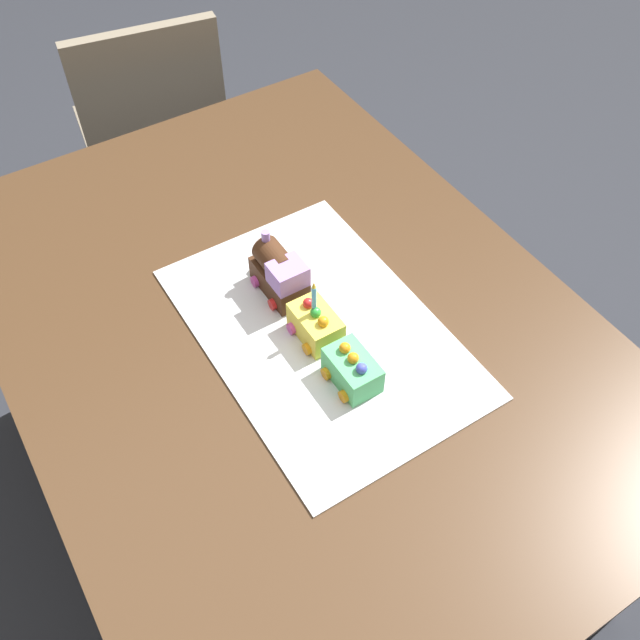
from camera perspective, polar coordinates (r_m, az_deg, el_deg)
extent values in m
plane|color=#2D3038|center=(1.94, -1.78, -14.00)|extent=(8.00, 8.00, 0.00)
cube|color=#4C331E|center=(1.32, -2.53, -0.29)|extent=(1.40, 1.00, 0.03)
cube|color=#4C331E|center=(1.96, -23.20, -0.13)|extent=(0.07, 0.07, 0.71)
cube|color=#4C331E|center=(2.13, -0.71, 9.64)|extent=(0.07, 0.07, 0.71)
cube|color=gray|center=(2.32, -13.59, 14.68)|extent=(0.46, 0.46, 0.04)
cube|color=gray|center=(2.05, -13.48, 17.03)|extent=(0.10, 0.40, 0.40)
cube|color=gray|center=(2.61, -9.92, 13.59)|extent=(0.04, 0.04, 0.42)
cube|color=gray|center=(2.58, -17.26, 11.42)|extent=(0.04, 0.04, 0.42)
cube|color=gray|center=(2.35, -7.53, 9.10)|extent=(0.04, 0.04, 0.42)
cube|color=gray|center=(2.31, -15.57, 6.67)|extent=(0.04, 0.04, 0.42)
cube|color=silver|center=(1.28, 0.00, -0.91)|extent=(0.60, 0.40, 0.00)
cube|color=#472816|center=(1.33, -3.32, 3.24)|extent=(0.12, 0.06, 0.05)
cylinder|color=#472816|center=(1.31, -3.75, 4.98)|extent=(0.08, 0.05, 0.05)
cube|color=#AD84E0|center=(1.28, -2.64, 3.72)|extent=(0.06, 0.06, 0.04)
cylinder|color=#AD84E0|center=(1.31, -4.43, 6.68)|extent=(0.02, 0.02, 0.03)
sphere|color=#F4EFCC|center=(1.37, -4.77, 5.23)|extent=(0.02, 0.02, 0.02)
cylinder|color=#D84CB2|center=(1.35, -5.34, 3.13)|extent=(0.02, 0.01, 0.02)
cylinder|color=red|center=(1.31, -3.90, 1.27)|extent=(0.02, 0.01, 0.02)
cylinder|color=#4C59D8|center=(1.38, -2.71, 4.32)|extent=(0.02, 0.01, 0.02)
cylinder|color=#4C59D8|center=(1.33, -1.21, 2.52)|extent=(0.02, 0.01, 0.02)
cube|color=#F4E04C|center=(1.26, -0.35, -0.37)|extent=(0.10, 0.06, 0.06)
cylinder|color=#D84CB2|center=(1.27, -2.37, -0.71)|extent=(0.02, 0.01, 0.02)
cylinder|color=orange|center=(1.24, -1.08, -2.38)|extent=(0.02, 0.01, 0.02)
cylinder|color=red|center=(1.30, 0.37, 0.61)|extent=(0.02, 0.01, 0.02)
cylinder|color=#D84CB2|center=(1.27, 1.70, -1.00)|extent=(0.02, 0.01, 0.02)
sphere|color=green|center=(1.23, -0.35, 0.63)|extent=(0.02, 0.02, 0.02)
sphere|color=orange|center=(1.22, 0.27, -0.13)|extent=(0.02, 0.02, 0.02)
sphere|color=red|center=(1.24, -0.96, 1.37)|extent=(0.02, 0.02, 0.02)
cube|color=#59CC7A|center=(1.20, 2.65, -4.08)|extent=(0.10, 0.06, 0.06)
cylinder|color=orange|center=(1.21, 0.48, -4.40)|extent=(0.02, 0.01, 0.02)
cylinder|color=orange|center=(1.19, 1.91, -6.23)|extent=(0.02, 0.01, 0.02)
cylinder|color=#D84CB2|center=(1.24, 3.30, -2.94)|extent=(0.02, 0.01, 0.02)
cylinder|color=#D84CB2|center=(1.21, 4.77, -4.70)|extent=(0.02, 0.01, 0.02)
sphere|color=orange|center=(1.18, 2.03, -2.29)|extent=(0.02, 0.02, 0.02)
sphere|color=orange|center=(1.17, 2.71, -3.12)|extent=(0.02, 0.02, 0.02)
sphere|color=#4C59D8|center=(1.16, 3.40, -3.96)|extent=(0.02, 0.02, 0.02)
cylinder|color=#4CA5E5|center=(1.21, -0.49, 1.86)|extent=(0.01, 0.01, 0.05)
cone|color=yellow|center=(1.18, -0.50, 2.86)|extent=(0.01, 0.01, 0.01)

